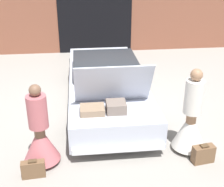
# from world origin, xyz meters

# --- Properties ---
(ground_plane) EXTENTS (40.00, 40.00, 0.00)m
(ground_plane) POSITION_xyz_m (0.00, 0.00, 0.00)
(ground_plane) COLOR gray
(garage_wall_back) EXTENTS (12.00, 0.14, 2.80)m
(garage_wall_back) POSITION_xyz_m (0.00, 4.53, 1.39)
(garage_wall_back) COLOR brown
(garage_wall_back) RESTS_ON ground_plane
(car) EXTENTS (1.92, 5.11, 1.69)m
(car) POSITION_xyz_m (-0.00, 0.01, 0.53)
(car) COLOR #B2B7C6
(car) RESTS_ON ground_plane
(person_left) EXTENTS (0.69, 0.69, 1.62)m
(person_left) POSITION_xyz_m (-1.46, -2.42, 0.57)
(person_left) COLOR brown
(person_left) RESTS_ON ground_plane
(person_right) EXTENTS (0.68, 0.68, 1.75)m
(person_right) POSITION_xyz_m (1.46, -2.32, 0.62)
(person_right) COLOR #997051
(person_right) RESTS_ON ground_plane
(suitcase_beside_left_person) EXTENTS (0.43, 0.18, 0.35)m
(suitcase_beside_left_person) POSITION_xyz_m (-1.58, -2.84, 0.16)
(suitcase_beside_left_person) COLOR brown
(suitcase_beside_left_person) RESTS_ON ground_plane
(suitcase_beside_right_person) EXTENTS (0.44, 0.25, 0.38)m
(suitcase_beside_right_person) POSITION_xyz_m (1.60, -2.76, 0.18)
(suitcase_beside_right_person) COLOR brown
(suitcase_beside_right_person) RESTS_ON ground_plane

